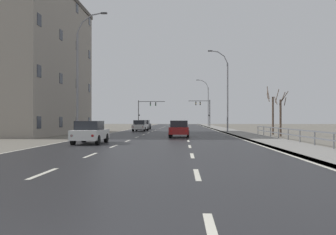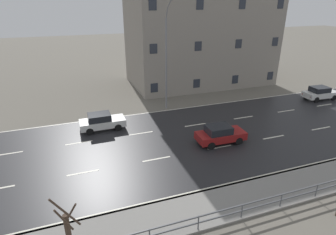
# 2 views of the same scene
# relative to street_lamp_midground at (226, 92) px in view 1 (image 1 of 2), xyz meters

# --- Properties ---
(ground_plane) EXTENTS (160.00, 160.00, 0.12)m
(ground_plane) POSITION_rel_street_lamp_midground_xyz_m (-7.43, 6.63, -5.20)
(ground_plane) COLOR #666056
(road_asphalt_strip) EXTENTS (14.00, 120.00, 0.03)m
(road_asphalt_strip) POSITION_rel_street_lamp_midground_xyz_m (-7.43, 18.63, -5.13)
(road_asphalt_strip) COLOR #232326
(road_asphalt_strip) RESTS_ON ground
(sidewalk_right) EXTENTS (3.00, 120.00, 0.12)m
(sidewalk_right) POSITION_rel_street_lamp_midground_xyz_m (1.00, 18.63, -5.08)
(sidewalk_right) COLOR gray
(sidewalk_right) RESTS_ON ground
(guardrail) EXTENTS (0.07, 29.03, 1.00)m
(guardrail) POSITION_rel_street_lamp_midground_xyz_m (2.42, -21.79, -4.43)
(guardrail) COLOR #515459
(guardrail) RESTS_ON ground
(street_lamp_midground) EXTENTS (2.59, 0.24, 10.52)m
(street_lamp_midground) POSITION_rel_street_lamp_midground_xyz_m (0.00, 0.00, 0.00)
(street_lamp_midground) COLOR slate
(street_lamp_midground) RESTS_ON ground
(street_lamp_distant) EXTENTS (2.76, 0.24, 10.65)m
(street_lamp_distant) POSITION_rel_street_lamp_midground_xyz_m (-0.02, 33.73, 0.05)
(street_lamp_distant) COLOR slate
(street_lamp_distant) RESTS_ON ground
(street_lamp_left_bank) EXTENTS (2.81, 0.24, 11.34)m
(street_lamp_left_bank) POSITION_rel_street_lamp_midground_xyz_m (-14.85, -13.49, 0.38)
(street_lamp_left_bank) COLOR slate
(street_lamp_left_bank) RESTS_ON ground
(traffic_signal_right) EXTENTS (4.84, 0.36, 6.06)m
(traffic_signal_right) POSITION_rel_street_lamp_midground_xyz_m (-0.70, 32.92, -0.98)
(traffic_signal_right) COLOR #38383A
(traffic_signal_right) RESTS_ON ground
(traffic_signal_left) EXTENTS (5.98, 0.36, 5.90)m
(traffic_signal_left) POSITION_rel_street_lamp_midground_xyz_m (-13.80, 32.02, -1.02)
(traffic_signal_left) COLOR #38383A
(traffic_signal_left) RESTS_ON ground
(car_mid_centre) EXTENTS (1.86, 4.11, 1.57)m
(car_mid_centre) POSITION_rel_street_lamp_midground_xyz_m (-11.84, -20.93, -4.33)
(car_mid_centre) COLOR silver
(car_mid_centre) RESTS_ON ground
(car_near_right) EXTENTS (1.91, 4.14, 1.57)m
(car_near_right) POSITION_rel_street_lamp_midground_xyz_m (-5.85, -11.93, -4.33)
(car_near_right) COLOR maroon
(car_near_right) RESTS_ON ground
(car_far_left) EXTENTS (1.93, 4.15, 1.57)m
(car_far_left) POSITION_rel_street_lamp_midground_xyz_m (-12.01, 14.14, -4.33)
(car_far_left) COLOR black
(car_far_left) RESTS_ON ground
(car_near_left) EXTENTS (2.01, 4.19, 1.57)m
(car_near_left) POSITION_rel_street_lamp_midground_xyz_m (-11.58, 4.90, -4.33)
(car_near_left) COLOR silver
(car_near_left) RESTS_ON ground
(brick_building) EXTENTS (10.69, 19.50, 16.31)m
(brick_building) POSITION_rel_street_lamp_midground_xyz_m (-23.64, -5.48, 3.03)
(brick_building) COLOR gray
(brick_building) RESTS_ON ground
(bare_tree_mid) EXTENTS (1.28, 1.30, 4.71)m
(bare_tree_mid) POSITION_rel_street_lamp_midground_xyz_m (4.06, -9.95, -2.97)
(bare_tree_mid) COLOR #423328
(bare_tree_mid) RESTS_ON ground
(bare_tree_far) EXTENTS (0.80, 1.25, 5.41)m
(bare_tree_far) POSITION_rel_street_lamp_midground_xyz_m (4.33, -5.74, -2.75)
(bare_tree_far) COLOR #423328
(bare_tree_far) RESTS_ON ground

